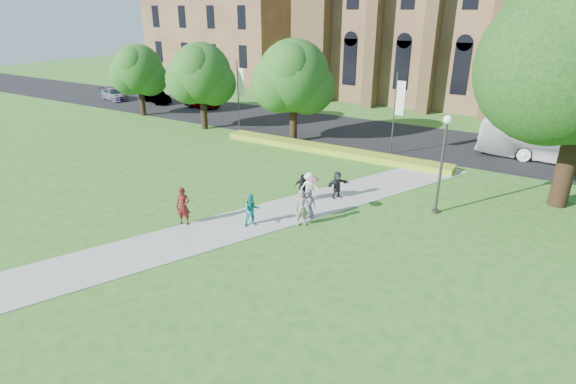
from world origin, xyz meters
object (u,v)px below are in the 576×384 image
Objects in this scene: tour_coach at (560,141)px; pedestrian_0 at (183,206)px; car_2 at (114,94)px; car_0 at (202,101)px; streetlamp at (443,153)px; car_1 at (157,97)px.

tour_coach reaches higher than pedestrian_0.
pedestrian_0 is at bearing -109.05° from car_2.
streetlamp is at bearing -117.54° from car_0.
tour_coach is 2.56× the size of car_0.
car_1 reaches higher than car_0.
car_1 reaches higher than car_2.
pedestrian_0 reaches higher than car_2.
pedestrian_0 is (-10.40, -7.98, -2.29)m from streetlamp.
car_0 is 6.28m from car_1.
car_0 is 2.17× the size of pedestrian_0.
tour_coach is 26.19m from pedestrian_0.
car_2 is at bearing 122.02° from pedestrian_0.
car_1 is 32.85m from pedestrian_0.
car_2 is at bearing 119.71° from car_1.
tour_coach is at bearing -93.16° from car_0.
car_2 is at bearing 97.91° from car_0.
car_1 is (-40.17, 0.61, -0.76)m from tour_coach.
pedestrian_0 reaches higher than car_1.
car_1 is at bearing 114.57° from pedestrian_0.
pedestrian_0 is at bearing -142.49° from streetlamp.
tour_coach is at bearing -73.41° from car_1.
pedestrian_0 is (30.43, -20.45, 0.33)m from car_2.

